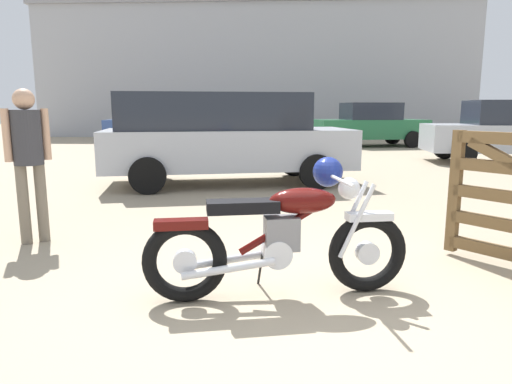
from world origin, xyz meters
TOP-DOWN VIEW (x-y plane):
  - ground_plane at (0.00, 0.00)m, footprint 80.00×80.00m
  - vintage_motorcycle at (-0.26, 0.32)m, footprint 2.07×0.73m
  - bystander at (-2.92, 1.76)m, footprint 0.39×0.30m
  - silver_sedan_mid at (6.28, 9.32)m, footprint 4.37×2.28m
  - dark_sedan_left at (-1.11, 5.76)m, footprint 4.92×2.53m
  - white_estate_far at (-3.94, 13.62)m, footprint 4.00×2.03m
  - red_hatchback_near at (3.92, 14.81)m, footprint 4.41×2.38m
  - industrial_building at (-0.33, 26.30)m, footprint 23.11×13.64m

SIDE VIEW (x-z plane):
  - ground_plane at x=0.00m, z-range 0.00..0.00m
  - vintage_motorcycle at x=-0.26m, z-range -0.04..1.03m
  - silver_sedan_mid at x=6.28m, z-range 0.00..1.67m
  - red_hatchback_near at x=3.92m, z-range 0.00..1.67m
  - white_estate_far at x=-3.94m, z-range 0.03..1.81m
  - dark_sedan_left at x=-1.11m, z-range 0.07..1.81m
  - bystander at x=-2.92m, z-range 0.19..1.85m
  - industrial_building at x=-0.33m, z-range -3.00..10.10m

